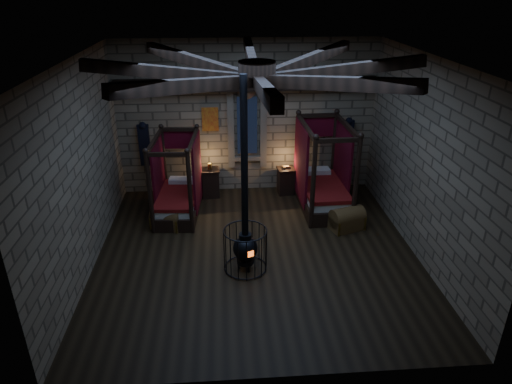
{
  "coord_description": "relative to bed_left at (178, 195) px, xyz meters",
  "views": [
    {
      "loc": [
        -0.67,
        -8.59,
        5.55
      ],
      "look_at": [
        0.03,
        0.6,
        1.23
      ],
      "focal_mm": 32.0,
      "sensor_mm": 36.0,
      "label": 1
    }
  ],
  "objects": [
    {
      "name": "bed_right",
      "position": [
        3.76,
        0.11,
        0.06
      ],
      "size": [
        1.21,
        2.22,
        2.28
      ],
      "rotation": [
        0.0,
        0.0,
        0.03
      ],
      "color": "black",
      "rests_on": "ground"
    },
    {
      "name": "nightstand_left",
      "position": [
        0.8,
        0.97,
        -0.09
      ],
      "size": [
        0.54,
        0.52,
        0.98
      ],
      "rotation": [
        0.0,
        0.0,
        0.08
      ],
      "color": "black",
      "rests_on": "ground"
    },
    {
      "name": "trunk_left",
      "position": [
        -0.23,
        -0.74,
        -0.27
      ],
      "size": [
        0.85,
        0.7,
        0.54
      ],
      "rotation": [
        0.0,
        0.0,
        -0.36
      ],
      "color": "brown",
      "rests_on": "ground"
    },
    {
      "name": "stove",
      "position": [
        1.58,
        -2.65,
        0.08
      ],
      "size": [
        0.91,
        0.91,
        4.05
      ],
      "rotation": [
        0.0,
        0.0,
        0.41
      ],
      "color": "black",
      "rests_on": "ground"
    },
    {
      "name": "bed_left",
      "position": [
        0.0,
        0.0,
        0.0
      ],
      "size": [
        1.17,
        2.03,
        2.04
      ],
      "rotation": [
        0.0,
        0.0,
        -0.07
      ],
      "color": "black",
      "rests_on": "ground"
    },
    {
      "name": "trunk_right",
      "position": [
        4.13,
        -1.14,
        -0.25
      ],
      "size": [
        0.9,
        0.73,
        0.58
      ],
      "rotation": [
        0.0,
        0.0,
        0.33
      ],
      "color": "brown",
      "rests_on": "ground"
    },
    {
      "name": "room",
      "position": [
        1.86,
        -1.99,
        3.24
      ],
      "size": [
        7.02,
        7.02,
        4.29
      ],
      "color": "black",
      "rests_on": "ground"
    },
    {
      "name": "nightstand_right",
      "position": [
        2.92,
        1.0,
        -0.12
      ],
      "size": [
        0.51,
        0.49,
        0.83
      ],
      "rotation": [
        0.0,
        0.0,
        0.09
      ],
      "color": "black",
      "rests_on": "ground"
    }
  ]
}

